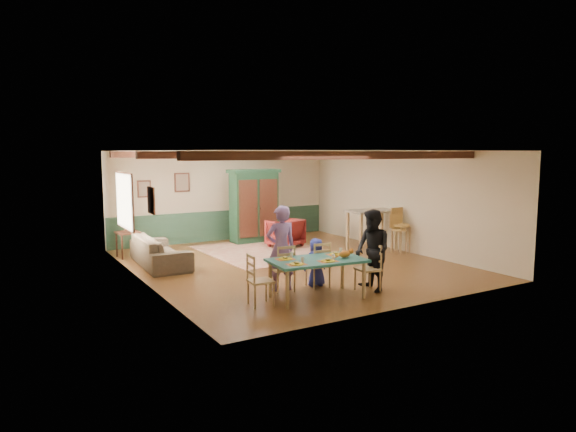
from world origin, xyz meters
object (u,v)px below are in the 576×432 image
cat (345,253)px  sofa (160,251)px  armchair (285,233)px  end_table (128,244)px  dining_chair_end_right (368,268)px  bar_stool_right (401,231)px  person_man (281,248)px  table_lamp (127,220)px  person_woman (372,250)px  person_child (316,262)px  dining_table (317,279)px  dining_chair_far_left (283,268)px  dining_chair_far_right (318,264)px  counter_table (372,230)px  bar_stool_left (399,234)px  dining_chair_end_left (261,280)px  armoire (254,206)px

cat → sofa: cat is taller
armchair → end_table: 4.26m
dining_chair_end_right → bar_stool_right: 4.07m
person_man → end_table: 5.08m
end_table → table_lamp: (0.00, 0.00, 0.63)m
person_man → end_table: bearing=-63.0°
table_lamp → end_table: bearing=0.0°
person_woman → person_child: 1.16m
dining_table → person_man: person_man is taller
dining_chair_far_left → person_man: (0.01, 0.08, 0.37)m
dining_chair_far_right → counter_table: size_ratio=0.68×
person_man → cat: bearing=136.5°
dining_chair_far_left → person_woman: bearing=156.4°
bar_stool_left → dining_chair_far_left: bearing=-153.4°
person_woman → dining_chair_far_right: bearing=-130.3°
dining_chair_end_left → cat: (1.62, -0.27, 0.35)m
dining_table → cat: 0.70m
dining_chair_end_left → cat: size_ratio=2.64×
dining_table → sofa: 4.49m
end_table → bar_stool_left: size_ratio=0.63×
bar_stool_left → bar_stool_right: (0.13, 0.05, 0.08)m
dining_chair_far_left → person_child: bearing=-174.3°
person_child → dining_chair_end_right: bearing=133.2°
bar_stool_right → person_man: bearing=-161.7°
cat → armoire: (1.18, 6.09, 0.27)m
dining_chair_end_left → armoire: armoire is taller
person_child → counter_table: size_ratio=0.72×
person_woman → end_table: size_ratio=2.40×
person_woman → sofa: bearing=-140.0°
cat → end_table: bearing=120.8°
person_woman → armchair: (0.89, 4.89, -0.40)m
dining_chair_end_left → end_table: 5.51m
bar_stool_right → armchair: bearing=132.2°
person_child → dining_chair_end_left: bearing=27.3°
person_man → dining_chair_far_right: bearing=174.3°
dining_chair_far_left → person_child: (0.77, -0.00, 0.03)m
person_woman → dining_chair_far_left: bearing=-113.6°
dining_chair_far_left → dining_chair_end_left: bearing=43.8°
armchair → counter_table: 2.44m
person_child → armoire: 5.39m
dining_chair_far_left → armchair: 4.69m
person_man → table_lamp: size_ratio=2.74×
dining_chair_far_left → person_child: 0.77m
dining_table → person_child: 0.87m
person_child → bar_stool_left: bar_stool_left is taller
bar_stool_left → dining_table: bearing=-143.8°
dining_chair_far_right → counter_table: bearing=-138.4°
dining_chair_far_left → person_woman: (1.51, -0.85, 0.34)m
armchair → counter_table: (1.75, -1.69, 0.16)m
counter_table → dining_chair_end_right: bearing=-130.6°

